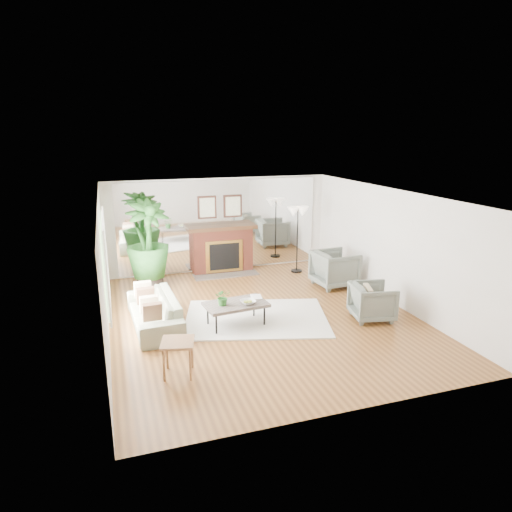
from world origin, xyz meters
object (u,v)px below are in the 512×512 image
object	(u,v)px
sofa	(154,311)
potted_ficus	(148,243)
fireplace	(222,248)
coffee_table	(236,305)
side_table	(178,347)
armchair_back	(335,269)
floor_lamp	(298,217)
armchair_front	(372,302)

from	to	relation	value
sofa	potted_ficus	xyz separation A→B (m)	(0.14, 2.25, 0.85)
fireplace	potted_ficus	distance (m)	2.22
fireplace	sofa	bearing A→B (deg)	-125.01
coffee_table	side_table	distance (m)	2.02
coffee_table	armchair_back	bearing A→B (deg)	27.76
sofa	floor_lamp	xyz separation A→B (m)	(4.04, 2.43, 1.21)
armchair_front	coffee_table	bearing A→B (deg)	89.87
fireplace	side_table	world-z (taller)	fireplace
side_table	potted_ficus	xyz separation A→B (m)	(-0.01, 4.24, 0.68)
side_table	floor_lamp	distance (m)	5.98
armchair_back	side_table	size ratio (longest dim) A/B	1.61
armchair_front	floor_lamp	size ratio (longest dim) A/B	0.45
floor_lamp	coffee_table	bearing A→B (deg)	-130.92
potted_ficus	floor_lamp	distance (m)	3.92
armchair_front	potted_ficus	world-z (taller)	potted_ficus
coffee_table	floor_lamp	distance (m)	4.02
side_table	armchair_front	bearing A→B (deg)	13.48
side_table	potted_ficus	bearing A→B (deg)	90.20
fireplace	sofa	xyz separation A→B (m)	(-2.14, -3.06, -0.35)
armchair_back	floor_lamp	distance (m)	1.79
potted_ficus	side_table	bearing A→B (deg)	-89.80
coffee_table	fireplace	bearing A→B (deg)	79.87
coffee_table	potted_ficus	distance (m)	3.14
sofa	floor_lamp	size ratio (longest dim) A/B	1.18
fireplace	floor_lamp	size ratio (longest dim) A/B	1.15
sofa	floor_lamp	bearing A→B (deg)	118.41
sofa	armchair_front	bearing A→B (deg)	73.82
armchair_back	side_table	xyz separation A→B (m)	(-4.31, -3.05, 0.03)
armchair_back	armchair_front	distance (m)	2.10
armchair_back	coffee_table	bearing A→B (deg)	113.95
side_table	potted_ficus	distance (m)	4.29
sofa	armchair_front	xyz separation A→B (m)	(4.21, -1.02, 0.06)
sofa	armchair_back	bearing A→B (deg)	100.79
sofa	fireplace	bearing A→B (deg)	142.36
fireplace	potted_ficus	xyz separation A→B (m)	(-2.00, -0.81, 0.49)
coffee_table	sofa	world-z (taller)	sofa
fireplace	side_table	bearing A→B (deg)	-111.51
potted_ficus	sofa	bearing A→B (deg)	-93.52
armchair_back	floor_lamp	size ratio (longest dim) A/B	0.54
side_table	floor_lamp	size ratio (longest dim) A/B	0.34
armchair_front	side_table	world-z (taller)	armchair_front
potted_ficus	floor_lamp	xyz separation A→B (m)	(3.90, 0.19, 0.36)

